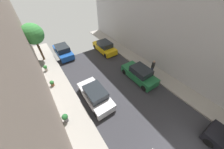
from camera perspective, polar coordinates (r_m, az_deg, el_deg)
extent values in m
cube|color=gray|center=(13.81, 42.38, -14.60)|extent=(2.00, 44.00, 0.15)
cube|color=silver|center=(11.10, -8.12, -10.37)|extent=(1.76, 4.20, 0.76)
cube|color=#1E2328|center=(10.47, -8.09, -8.58)|extent=(1.56, 2.10, 0.64)
cylinder|color=black|center=(12.08, -14.84, -7.66)|extent=(0.22, 0.64, 0.64)
cylinder|color=black|center=(12.41, -8.31, -4.69)|extent=(0.22, 0.64, 0.64)
cylinder|color=black|center=(10.32, -7.63, -18.76)|extent=(0.22, 0.64, 0.64)
cylinder|color=black|center=(10.70, -0.09, -14.74)|extent=(0.22, 0.64, 0.64)
cube|color=#194799|center=(18.18, -22.67, 10.06)|extent=(1.76, 4.20, 0.76)
cube|color=#1E2328|center=(17.72, -23.12, 11.76)|extent=(1.56, 2.10, 0.64)
cylinder|color=black|center=(19.56, -25.99, 10.49)|extent=(0.22, 0.64, 0.64)
cylinder|color=black|center=(19.76, -21.71, 12.15)|extent=(0.22, 0.64, 0.64)
cylinder|color=black|center=(16.88, -23.38, 6.30)|extent=(0.22, 0.64, 0.64)
cylinder|color=black|center=(17.11, -18.51, 8.23)|extent=(0.22, 0.64, 0.64)
cylinder|color=black|center=(11.57, 39.63, -24.11)|extent=(0.22, 0.64, 0.64)
cylinder|color=black|center=(12.60, 42.35, -19.13)|extent=(0.22, 0.64, 0.64)
cube|color=#1E6638|center=(13.31, 13.06, -0.17)|extent=(1.76, 4.20, 0.76)
cube|color=#1E2328|center=(12.79, 14.00, 1.77)|extent=(1.56, 2.10, 0.64)
cylinder|color=black|center=(13.82, 6.16, 1.43)|extent=(0.22, 0.64, 0.64)
cylinder|color=black|center=(14.69, 10.87, 3.68)|extent=(0.22, 0.64, 0.64)
cylinder|color=black|center=(12.36, 15.35, -6.33)|extent=(0.22, 0.64, 0.64)
cylinder|color=black|center=(13.33, 19.92, -3.29)|extent=(0.22, 0.64, 0.64)
cube|color=gold|center=(17.84, -3.68, 12.76)|extent=(1.76, 4.20, 0.76)
cube|color=#1E2328|center=(17.40, -3.52, 14.58)|extent=(1.56, 2.10, 0.64)
cylinder|color=black|center=(18.83, -8.29, 13.29)|extent=(0.22, 0.64, 0.64)
cylinder|color=black|center=(19.48, -4.15, 14.65)|extent=(0.22, 0.64, 0.64)
cylinder|color=black|center=(16.48, -3.08, 9.15)|extent=(0.22, 0.64, 0.64)
cylinder|color=black|center=(17.21, 1.38, 10.77)|extent=(0.22, 0.64, 0.64)
cylinder|color=#2D334C|center=(14.28, 18.54, 1.95)|extent=(0.18, 0.18, 0.82)
cylinder|color=#2D334C|center=(14.43, 19.11, 2.27)|extent=(0.18, 0.18, 0.82)
cylinder|color=#262626|center=(13.92, 19.48, 4.40)|extent=(0.36, 0.36, 0.64)
sphere|color=tan|center=(13.67, 19.91, 5.92)|extent=(0.24, 0.24, 0.24)
cylinder|color=brown|center=(17.92, -31.54, 9.86)|extent=(0.26, 0.26, 2.61)
sphere|color=#38843D|center=(17.07, -34.25, 16.02)|extent=(2.42, 2.42, 2.42)
cylinder|color=brown|center=(13.76, -26.95, -4.36)|extent=(0.33, 0.33, 0.29)
sphere|color=#2D7233|center=(13.56, -27.35, -3.45)|extent=(0.41, 0.41, 0.41)
cylinder|color=#B2A899|center=(16.09, -29.41, 2.21)|extent=(0.32, 0.32, 0.38)
sphere|color=#2D7233|center=(15.89, -29.84, 3.20)|extent=(0.42, 0.42, 0.42)
cylinder|color=slate|center=(10.63, -21.47, -19.74)|extent=(0.32, 0.32, 0.44)
sphere|color=#23602D|center=(10.29, -22.06, -18.63)|extent=(0.47, 0.47, 0.47)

